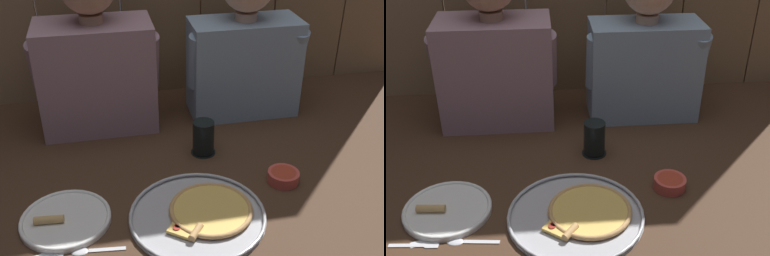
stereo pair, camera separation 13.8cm
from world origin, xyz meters
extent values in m
plane|color=#422B1C|center=(0.00, 0.00, 0.00)|extent=(3.20, 3.20, 0.00)
cylinder|color=#B2B2B7|center=(-0.03, -0.08, 0.00)|extent=(0.38, 0.38, 0.01)
torus|color=#B2B2B7|center=(-0.03, -0.08, 0.01)|extent=(0.38, 0.38, 0.01)
cylinder|color=#B23823|center=(0.01, -0.07, 0.01)|extent=(0.23, 0.23, 0.00)
cylinder|color=#EABC56|center=(0.01, -0.07, 0.01)|extent=(0.22, 0.22, 0.01)
torus|color=tan|center=(0.01, -0.07, 0.01)|extent=(0.24, 0.24, 0.01)
cube|color=#EABC56|center=(-0.08, -0.14, 0.01)|extent=(0.09, 0.09, 0.01)
cylinder|color=tan|center=(-0.05, -0.16, 0.02)|extent=(0.05, 0.06, 0.02)
cylinder|color=#A3281E|center=(-0.10, -0.13, 0.02)|extent=(0.02, 0.02, 0.00)
cylinder|color=#A3281E|center=(-0.09, -0.13, 0.02)|extent=(0.02, 0.02, 0.00)
cylinder|color=white|center=(-0.39, -0.03, 0.01)|extent=(0.25, 0.25, 0.01)
torus|color=white|center=(-0.39, -0.03, 0.01)|extent=(0.25, 0.25, 0.01)
cylinder|color=tan|center=(-0.43, -0.04, 0.02)|extent=(0.08, 0.03, 0.02)
cylinder|color=black|center=(0.06, 0.23, 0.00)|extent=(0.08, 0.08, 0.01)
cylinder|color=black|center=(0.06, 0.23, 0.06)|extent=(0.07, 0.07, 0.11)
cylinder|color=#CC4C42|center=(0.26, 0.02, 0.02)|extent=(0.10, 0.10, 0.03)
cylinder|color=#B23823|center=(0.26, 0.02, 0.03)|extent=(0.08, 0.08, 0.02)
cube|color=silver|center=(-0.37, -0.13, 0.00)|extent=(0.09, 0.04, 0.01)
cube|color=silver|center=(-0.44, -0.15, 0.00)|extent=(0.06, 0.04, 0.00)
cube|color=silver|center=(-0.29, -0.16, 0.00)|extent=(0.10, 0.02, 0.01)
ellipsoid|color=silver|center=(-0.35, -0.15, 0.00)|extent=(0.05, 0.03, 0.01)
cube|color=gray|center=(-0.27, 0.50, 0.19)|extent=(0.40, 0.23, 0.39)
cylinder|color=tan|center=(-0.27, 0.50, 0.40)|extent=(0.08, 0.08, 0.03)
cylinder|color=gray|center=(-0.45, 0.46, 0.25)|extent=(0.08, 0.14, 0.23)
cylinder|color=gray|center=(-0.09, 0.46, 0.25)|extent=(0.08, 0.14, 0.23)
cube|color=#849EB7|center=(0.27, 0.50, 0.18)|extent=(0.40, 0.19, 0.36)
cylinder|color=#DBAD8E|center=(0.27, 0.50, 0.38)|extent=(0.08, 0.08, 0.03)
cylinder|color=#849EB7|center=(0.09, 0.46, 0.24)|extent=(0.08, 0.11, 0.21)
cylinder|color=#849EB7|center=(0.45, 0.46, 0.24)|extent=(0.08, 0.13, 0.21)
camera|label=1|loc=(-0.25, -1.07, 0.88)|focal=43.97mm
camera|label=2|loc=(-0.12, -1.09, 0.88)|focal=43.97mm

